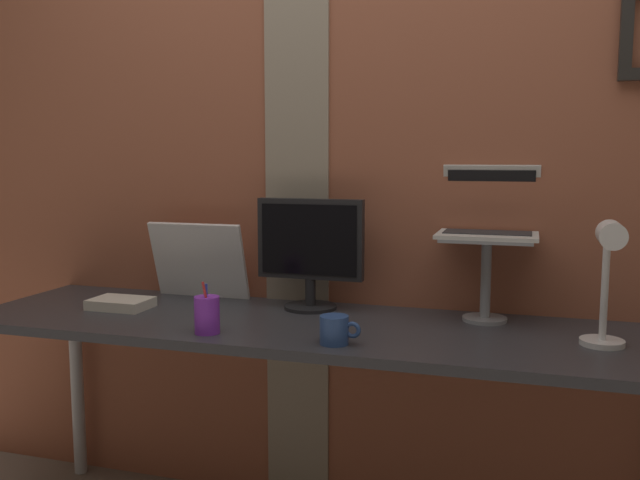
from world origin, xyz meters
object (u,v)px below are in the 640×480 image
at_px(laptop, 489,216).
at_px(desk_lamp, 608,270).
at_px(coffee_mug, 335,330).
at_px(whiteboard_panel, 199,261).
at_px(pen_cup, 207,315).
at_px(monitor, 310,246).

xyz_separation_m(laptop, desk_lamp, (0.33, -0.31, -0.11)).
relative_size(desk_lamp, coffee_mug, 3.02).
bearing_deg(coffee_mug, laptop, 51.01).
xyz_separation_m(laptop, coffee_mug, (-0.38, -0.47, -0.29)).
relative_size(laptop, coffee_mug, 2.64).
xyz_separation_m(whiteboard_panel, pen_cup, (0.25, -0.44, -0.08)).
xyz_separation_m(monitor, laptop, (0.58, 0.07, 0.11)).
bearing_deg(whiteboard_panel, coffee_mug, -34.29).
xyz_separation_m(laptop, whiteboard_panel, (-1.02, -0.03, -0.19)).
bearing_deg(desk_lamp, pen_cup, -171.98).
xyz_separation_m(monitor, coffee_mug, (0.20, -0.40, -0.17)).
height_order(whiteboard_panel, desk_lamp, desk_lamp).
distance_m(whiteboard_panel, pen_cup, 0.51).
relative_size(monitor, laptop, 1.22).
height_order(whiteboard_panel, coffee_mug, whiteboard_panel).
height_order(laptop, desk_lamp, laptop).
height_order(monitor, laptop, laptop).
distance_m(monitor, laptop, 0.60).
bearing_deg(laptop, monitor, -172.90).
bearing_deg(monitor, whiteboard_panel, 174.50).
xyz_separation_m(monitor, whiteboard_panel, (-0.44, 0.04, -0.08)).
bearing_deg(monitor, pen_cup, -115.64).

